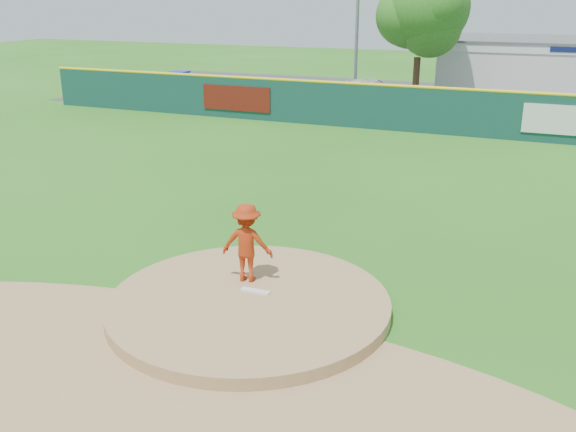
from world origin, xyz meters
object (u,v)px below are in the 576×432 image
at_px(van, 373,92).
at_px(pool_building_grp, 576,68).
at_px(deciduous_tree, 420,19).
at_px(pitcher, 247,243).
at_px(playground_slide, 179,84).

bearing_deg(van, pool_building_grp, -55.09).
xyz_separation_m(van, pool_building_grp, (10.18, 7.73, 0.95)).
bearing_deg(deciduous_tree, pitcher, -86.21).
bearing_deg(playground_slide, van, 7.56).
xyz_separation_m(pool_building_grp, deciduous_tree, (-8.00, -6.99, 2.89)).
height_order(pitcher, pool_building_grp, pool_building_grp).
bearing_deg(deciduous_tree, pool_building_grp, 41.16).
relative_size(van, pool_building_grp, 0.33).
height_order(pool_building_grp, playground_slide, pool_building_grp).
bearing_deg(pitcher, van, -90.55).
bearing_deg(pool_building_grp, deciduous_tree, -138.84).
bearing_deg(pitcher, pool_building_grp, -111.28).
distance_m(pool_building_grp, deciduous_tree, 11.01).
xyz_separation_m(pitcher, deciduous_tree, (-1.60, 24.23, 3.48)).
bearing_deg(playground_slide, deciduous_tree, 9.43).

